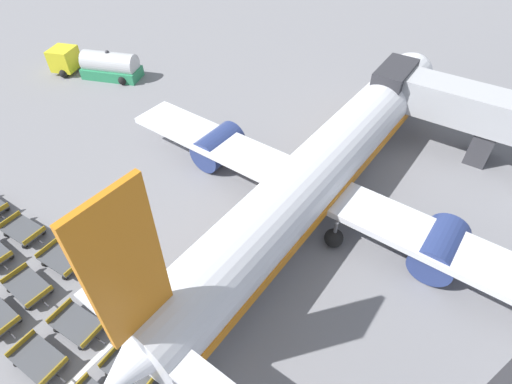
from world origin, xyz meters
The scene contains 12 objects.
ground_plane centered at (0.00, 0.00, 0.00)m, with size 500.00×500.00×0.00m, color gray.
airplane centered at (14.48, 1.21, 2.90)m, with size 32.09×37.48×12.29m.
fuel_tanker_primary centered at (-14.21, 3.18, 1.26)m, with size 9.84×6.61×2.99m.
baggage_dolly_row_near_col_d centered at (10.10, -17.64, 0.48)m, with size 3.54×1.97×0.92m.
baggage_dolly_row_mid_a_col_c centered at (5.61, -15.79, 0.48)m, with size 3.50×1.84×0.92m.
baggage_dolly_row_mid_a_col_d centered at (9.94, -15.32, 0.48)m, with size 3.56×2.03×0.92m.
baggage_dolly_row_mid_a_col_e centered at (14.15, -14.98, 0.48)m, with size 3.55×1.99×0.92m.
baggage_dolly_row_mid_b_col_b centered at (1.12, -13.74, 0.48)m, with size 3.55×2.00×0.92m.
baggage_dolly_row_mid_b_col_c centered at (5.34, -13.43, 0.48)m, with size 3.55×2.00×0.92m.
baggage_dolly_row_mid_b_col_d centered at (9.69, -12.91, 0.48)m, with size 3.55×1.98×0.92m.
baggage_dolly_row_mid_b_col_e centered at (13.94, -12.55, 0.48)m, with size 3.56×2.02×0.92m.
stand_guidance_stripe centered at (11.56, -6.48, 0.00)m, with size 2.01×33.49×0.01m.
Camera 1 is at (24.29, -17.61, 20.48)m, focal length 28.00 mm.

